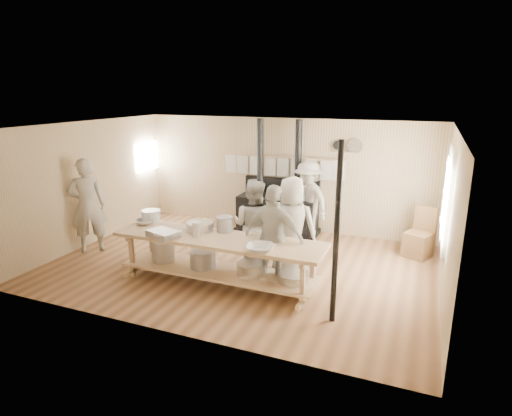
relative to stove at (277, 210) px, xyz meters
The scene contains 24 objects.
ground 2.18m from the stove, 89.82° to the right, with size 7.00×7.00×0.00m, color brown.
room_shell 2.39m from the stove, 89.82° to the right, with size 7.00×7.00×7.00m.
window_right 3.92m from the stove, 23.58° to the right, with size 0.09×1.50×1.65m.
left_opening 3.61m from the stove, behind, with size 0.00×0.90×0.90m.
stove is the anchor object (origin of this frame).
towel_rail 1.06m from the stove, 88.68° to the left, with size 3.00×0.04×0.47m.
back_wall_shelf 2.11m from the stove, 12.13° to the left, with size 0.63×0.14×0.32m.
prep_table 3.02m from the stove, 90.04° to the right, with size 3.60×0.90×0.85m.
support_post 4.11m from the stove, 59.33° to the right, with size 0.08×0.08×2.60m, color black.
cook_far_left 4.09m from the stove, 140.58° to the right, with size 0.71×0.46×1.94m, color #A29D90.
cook_left 2.21m from the stove, 82.22° to the right, with size 0.82×0.64×1.68m, color #A29D90.
cook_center 2.40m from the stove, 64.88° to the right, with size 0.87×0.57×1.79m, color #A29D90.
cook_right 2.92m from the stove, 71.94° to the right, with size 1.03×0.43×1.76m, color #A29D90.
cook_by_window 0.86m from the stove, 12.33° to the right, with size 1.12×0.65×1.74m, color #A29D90.
chair 3.13m from the stove, ahead, with size 0.62×0.62×1.00m.
bowl_white_a 3.45m from the stove, 102.48° to the right, with size 0.43×0.43×0.11m, color silver.
bowl_steel_a 3.29m from the stove, 118.18° to the right, with size 0.31×0.31×0.10m, color silver.
bowl_white_b 3.48m from the stove, 75.15° to the right, with size 0.41×0.41×0.10m, color silver.
bowl_steel_b 2.85m from the stove, 71.91° to the right, with size 0.32×0.32×0.10m, color silver.
roasting_pan 3.47m from the stove, 104.16° to the right, with size 0.51×0.34×0.11m, color #B2B2B7.
mixing_bowl_large 2.88m from the stove, 99.04° to the right, with size 0.48×0.48×0.15m, color silver.
bucket_galv 2.73m from the stove, 90.61° to the right, with size 0.28×0.28×0.26m, color gray.
deep_bowl_enamel 3.13m from the stove, 119.87° to the right, with size 0.35×0.35×0.22m, color silver.
pitcher 3.15m from the stove, 96.15° to the right, with size 0.16×0.16×0.25m, color silver.
Camera 1 is at (3.10, -6.87, 3.21)m, focal length 30.00 mm.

